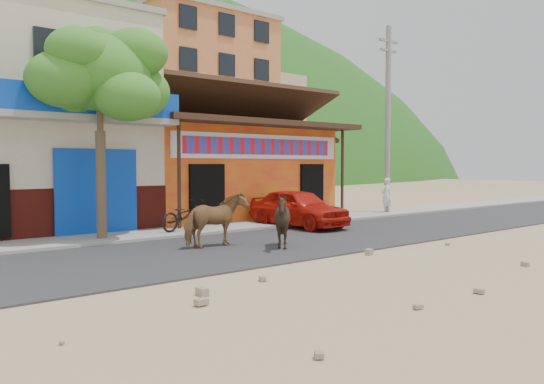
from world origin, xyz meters
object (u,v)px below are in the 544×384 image
at_px(cow_tan, 216,220).
at_px(cow_dark, 282,221).
at_px(tree, 100,131).
at_px(red_car, 298,208).
at_px(utility_pole, 388,120).
at_px(scooter, 185,215).
at_px(pedestrian, 386,195).

xyz_separation_m(cow_tan, cow_dark, (1.25, -1.20, -0.01)).
distance_m(tree, cow_dark, 5.73).
bearing_deg(red_car, cow_dark, -139.22).
xyz_separation_m(utility_pole, red_car, (-6.29, -1.20, -3.42)).
relative_size(tree, utility_pole, 0.75).
bearing_deg(scooter, tree, 79.07).
bearing_deg(scooter, cow_dark, 175.46).
bearing_deg(utility_pole, cow_tan, -163.79).
relative_size(tree, red_car, 1.55).
bearing_deg(scooter, utility_pole, -99.61).
relative_size(utility_pole, cow_tan, 4.76).
bearing_deg(red_car, cow_tan, -159.25).
relative_size(cow_tan, red_car, 0.43).
height_order(cow_dark, pedestrian, pedestrian).
distance_m(cow_tan, red_car, 5.06).
distance_m(cow_dark, scooter, 4.20).
bearing_deg(tree, red_car, -8.73).
bearing_deg(utility_pole, scooter, -178.83).
relative_size(utility_pole, scooter, 4.42).
xyz_separation_m(cow_tan, pedestrian, (10.74, 3.06, 0.11)).
bearing_deg(cow_tan, scooter, -17.52).
bearing_deg(utility_pole, red_car, -169.19).
bearing_deg(pedestrian, scooter, 1.05).
relative_size(tree, cow_tan, 3.57).
height_order(cow_tan, pedestrian, pedestrian).
height_order(utility_pole, cow_dark, utility_pole).
relative_size(utility_pole, red_car, 2.07).
distance_m(red_car, pedestrian, 6.18).
xyz_separation_m(red_car, scooter, (-3.86, 0.99, -0.10)).
distance_m(tree, red_car, 7.02).
relative_size(tree, scooter, 3.31).
xyz_separation_m(tree, red_car, (6.51, -1.00, -2.42)).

